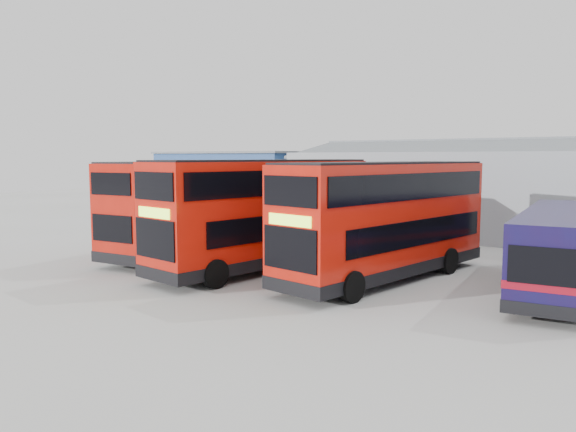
{
  "coord_description": "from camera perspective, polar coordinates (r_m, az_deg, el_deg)",
  "views": [
    {
      "loc": [
        14.65,
        -15.93,
        4.72
      ],
      "look_at": [
        0.15,
        4.22,
        2.1
      ],
      "focal_mm": 35.0,
      "sensor_mm": 36.0,
      "label": 1
    }
  ],
  "objects": [
    {
      "name": "double_decker_centre",
      "position": [
        23.54,
        -2.35,
        0.1
      ],
      "size": [
        3.98,
        11.12,
        4.61
      ],
      "rotation": [
        0.0,
        0.0,
        -0.13
      ],
      "color": "red",
      "rests_on": "ground"
    },
    {
      "name": "single_decker_blue",
      "position": [
        22.05,
        25.93,
        -3.2
      ],
      "size": [
        3.61,
        10.72,
        2.85
      ],
      "rotation": [
        0.0,
        0.0,
        3.26
      ],
      "color": "#0F0D3B",
      "rests_on": "ground"
    },
    {
      "name": "double_decker_left",
      "position": [
        27.76,
        -9.38,
        0.83
      ],
      "size": [
        3.64,
        10.86,
        4.51
      ],
      "rotation": [
        0.0,
        0.0,
        3.24
      ],
      "color": "red",
      "rests_on": "ground"
    },
    {
      "name": "office_block",
      "position": [
        44.46,
        -4.44,
        3.24
      ],
      "size": [
        12.3,
        8.32,
        5.12
      ],
      "color": "navy",
      "rests_on": "ground"
    },
    {
      "name": "maintenance_shed",
      "position": [
        36.6,
        25.23,
        2.13
      ],
      "size": [
        30.5,
        12.0,
        5.89
      ],
      "color": "#9499A1",
      "rests_on": "ground"
    },
    {
      "name": "double_decker_right",
      "position": [
        21.81,
        9.97,
        -0.56
      ],
      "size": [
        4.12,
        10.95,
        4.53
      ],
      "rotation": [
        0.0,
        0.0,
        -0.15
      ],
      "color": "red",
      "rests_on": "ground"
    },
    {
      "name": "panel_van",
      "position": [
        41.98,
        -11.48,
        1.11
      ],
      "size": [
        2.7,
        5.19,
        2.17
      ],
      "rotation": [
        0.0,
        0.0,
        -0.15
      ],
      "color": "white",
      "rests_on": "ground"
    },
    {
      "name": "ground_plane",
      "position": [
        22.15,
        -6.74,
        -6.32
      ],
      "size": [
        120.0,
        120.0,
        0.0
      ],
      "primitive_type": "plane",
      "color": "#ADADA8",
      "rests_on": "ground"
    }
  ]
}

